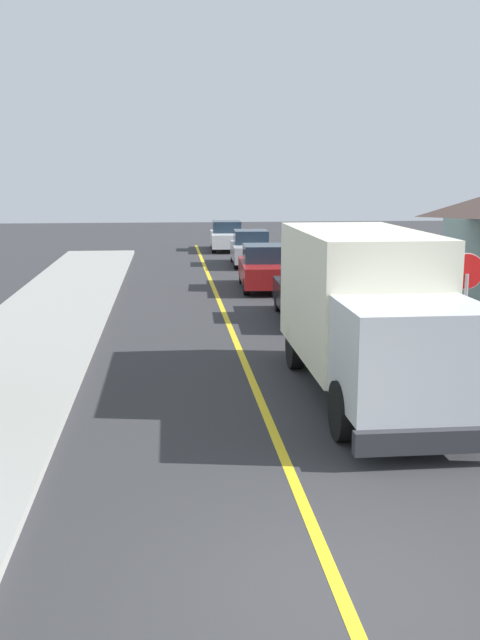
{
  "coord_description": "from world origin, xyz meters",
  "views": [
    {
      "loc": [
        -1.73,
        -6.74,
        4.32
      ],
      "look_at": [
        -0.3,
        7.68,
        1.4
      ],
      "focal_mm": 40.75,
      "sensor_mm": 36.0,
      "label": 1
    }
  ],
  "objects_px": {
    "parked_car_mid": "(265,268)",
    "parked_car_far": "(251,249)",
    "box_truck": "(366,306)",
    "parked_car_near": "(310,293)",
    "stop_sign": "(466,289)",
    "parked_car_furthest": "(227,237)"
  },
  "relations": [
    {
      "from": "parked_car_mid",
      "to": "parked_car_far",
      "type": "distance_m",
      "value": 7.4
    },
    {
      "from": "parked_car_near",
      "to": "parked_car_far",
      "type": "xyz_separation_m",
      "value": [
        -0.26,
        13.43,
        0.0
      ]
    },
    {
      "from": "box_truck",
      "to": "parked_car_near",
      "type": "relative_size",
      "value": 1.61
    },
    {
      "from": "box_truck",
      "to": "parked_car_far",
      "type": "height_order",
      "value": "box_truck"
    },
    {
      "from": "box_truck",
      "to": "parked_car_far",
      "type": "bearing_deg",
      "value": 89.69
    },
    {
      "from": "parked_car_near",
      "to": "stop_sign",
      "type": "relative_size",
      "value": 1.68
    },
    {
      "from": "parked_car_near",
      "to": "stop_sign",
      "type": "height_order",
      "value": "stop_sign"
    },
    {
      "from": "parked_car_near",
      "to": "parked_car_mid",
      "type": "distance_m",
      "value": 6.07
    },
    {
      "from": "parked_car_mid",
      "to": "parked_car_far",
      "type": "height_order",
      "value": "same"
    },
    {
      "from": "parked_car_mid",
      "to": "box_truck",
      "type": "bearing_deg",
      "value": -89.16
    },
    {
      "from": "parked_car_mid",
      "to": "stop_sign",
      "type": "bearing_deg",
      "value": -77.28
    },
    {
      "from": "stop_sign",
      "to": "parked_car_near",
      "type": "bearing_deg",
      "value": 109.38
    },
    {
      "from": "parked_car_near",
      "to": "stop_sign",
      "type": "xyz_separation_m",
      "value": [
        2.19,
        -6.23,
        1.06
      ]
    },
    {
      "from": "parked_car_far",
      "to": "parked_car_furthest",
      "type": "xyz_separation_m",
      "value": [
        -0.6,
        7.01,
        0.0
      ]
    },
    {
      "from": "box_truck",
      "to": "parked_car_furthest",
      "type": "relative_size",
      "value": 1.61
    },
    {
      "from": "parked_car_mid",
      "to": "parked_car_far",
      "type": "bearing_deg",
      "value": 87.58
    },
    {
      "from": "parked_car_mid",
      "to": "parked_car_furthest",
      "type": "bearing_deg",
      "value": 91.13
    },
    {
      "from": "stop_sign",
      "to": "box_truck",
      "type": "bearing_deg",
      "value": -153.16
    },
    {
      "from": "parked_car_near",
      "to": "parked_car_mid",
      "type": "bearing_deg",
      "value": 95.45
    },
    {
      "from": "parked_car_near",
      "to": "parked_car_furthest",
      "type": "distance_m",
      "value": 20.45
    },
    {
      "from": "parked_car_near",
      "to": "parked_car_furthest",
      "type": "relative_size",
      "value": 1.0
    },
    {
      "from": "parked_car_far",
      "to": "stop_sign",
      "type": "distance_m",
      "value": 19.84
    }
  ]
}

